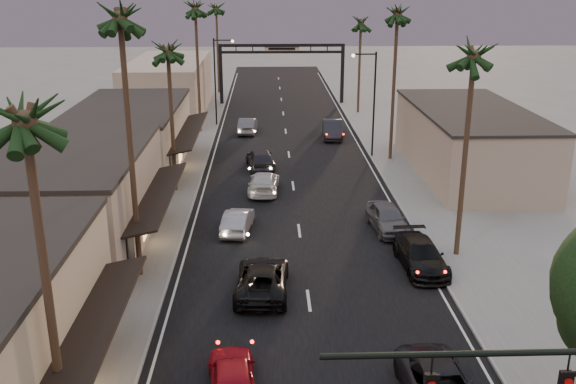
{
  "coord_description": "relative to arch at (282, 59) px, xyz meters",
  "views": [
    {
      "loc": [
        -1.95,
        -8.59,
        14.77
      ],
      "look_at": [
        -0.69,
        28.09,
        2.5
      ],
      "focal_mm": 40.0,
      "sensor_mm": 36.0,
      "label": 1
    }
  ],
  "objects": [
    {
      "name": "sidewalk_right",
      "position": [
        9.5,
        -18.0,
        -5.47
      ],
      "size": [
        5.0,
        92.0,
        0.12
      ],
      "primitive_type": "cube",
      "color": "slate",
      "rests_on": "ground"
    },
    {
      "name": "ground",
      "position": [
        0.0,
        -30.0,
        -5.53
      ],
      "size": [
        200.0,
        200.0,
        0.0
      ],
      "primitive_type": "plane",
      "color": "slate",
      "rests_on": "ground"
    },
    {
      "name": "streetlight_left",
      "position": [
        -6.92,
        -12.0,
        -0.2
      ],
      "size": [
        2.13,
        0.3,
        9.0
      ],
      "color": "black",
      "rests_on": "ground"
    },
    {
      "name": "oncoming_silver",
      "position": [
        -3.77,
        -41.93,
        -4.84
      ],
      "size": [
        2.03,
        4.37,
        1.39
      ],
      "primitive_type": "imported",
      "rotation": [
        0.0,
        0.0,
        3.01
      ],
      "color": "#939297",
      "rests_on": "ground"
    },
    {
      "name": "storefront_far",
      "position": [
        -13.0,
        -28.0,
        -3.03
      ],
      "size": [
        8.0,
        16.0,
        5.0
      ],
      "primitive_type": "cube",
      "color": "#C3B895",
      "rests_on": "ground"
    },
    {
      "name": "oncoming_red",
      "position": [
        -3.31,
        -58.22,
        -4.78
      ],
      "size": [
        2.18,
        4.55,
        1.5
      ],
      "primitive_type": "imported",
      "rotation": [
        0.0,
        0.0,
        3.24
      ],
      "color": "maroon",
      "rests_on": "ground"
    },
    {
      "name": "streetlight_right",
      "position": [
        6.92,
        -25.0,
        -0.2
      ],
      "size": [
        2.13,
        0.3,
        9.0
      ],
      "color": "black",
      "rests_on": "ground"
    },
    {
      "name": "palm_far",
      "position": [
        -8.3,
        8.0,
        5.91
      ],
      "size": [
        3.2,
        3.2,
        13.2
      ],
      "color": "#38281C",
      "rests_on": "ground"
    },
    {
      "name": "oncoming_grey_far",
      "position": [
        -3.83,
        -15.6,
        -4.76
      ],
      "size": [
        1.96,
        4.78,
        1.54
      ],
      "primitive_type": "imported",
      "rotation": [
        0.0,
        0.0,
        3.07
      ],
      "color": "#505056",
      "rests_on": "ground"
    },
    {
      "name": "palm_ld",
      "position": [
        -8.6,
        -15.0,
        6.88
      ],
      "size": [
        3.2,
        3.2,
        14.2
      ],
      "color": "#38281C",
      "rests_on": "ground"
    },
    {
      "name": "palm_ra",
      "position": [
        8.6,
        -46.0,
        5.91
      ],
      "size": [
        3.2,
        3.2,
        13.2
      ],
      "color": "#38281C",
      "rests_on": "ground"
    },
    {
      "name": "oncoming_white",
      "position": [
        -2.17,
        -34.36,
        -4.8
      ],
      "size": [
        2.44,
        5.22,
        1.48
      ],
      "primitive_type": "imported",
      "rotation": [
        0.0,
        0.0,
        3.07
      ],
      "color": "#B2B2B2",
      "rests_on": "ground"
    },
    {
      "name": "palm_lb",
      "position": [
        -8.6,
        -48.0,
        7.85
      ],
      "size": [
        3.2,
        3.2,
        15.2
      ],
      "color": "#38281C",
      "rests_on": "ground"
    },
    {
      "name": "curbside_grey",
      "position": [
        5.41,
        -42.06,
        -4.72
      ],
      "size": [
        2.41,
        4.93,
        1.62
      ],
      "primitive_type": "imported",
      "rotation": [
        0.0,
        0.0,
        0.11
      ],
      "color": "#4F4F54",
      "rests_on": "ground"
    },
    {
      "name": "building_right",
      "position": [
        14.0,
        -30.0,
        -3.03
      ],
      "size": [
        8.0,
        18.0,
        5.0
      ],
      "primitive_type": "cube",
      "color": "#A59484",
      "rests_on": "ground"
    },
    {
      "name": "oncoming_dgrey",
      "position": [
        -2.48,
        -28.36,
        -4.68
      ],
      "size": [
        2.67,
        5.21,
        1.7
      ],
      "primitive_type": "imported",
      "rotation": [
        0.0,
        0.0,
        3.28
      ],
      "color": "black",
      "rests_on": "ground"
    },
    {
      "name": "sidewalk_left",
      "position": [
        -9.5,
        -18.0,
        -5.47
      ],
      "size": [
        5.0,
        92.0,
        0.12
      ],
      "primitive_type": "cube",
      "color": "slate",
      "rests_on": "ground"
    },
    {
      "name": "palm_rc",
      "position": [
        8.6,
        -6.0,
        4.94
      ],
      "size": [
        3.2,
        3.2,
        12.2
      ],
      "color": "#38281C",
      "rests_on": "ground"
    },
    {
      "name": "curbside_far",
      "position": [
        4.43,
        -17.96,
        -4.67
      ],
      "size": [
        2.1,
        5.31,
        1.72
      ],
      "primitive_type": "imported",
      "rotation": [
        0.0,
        0.0,
        -0.05
      ],
      "color": "black",
      "rests_on": "ground"
    },
    {
      "name": "oncoming_pickup",
      "position": [
        -2.23,
        -50.04,
        -4.78
      ],
      "size": [
        2.79,
        5.56,
        1.51
      ],
      "primitive_type": "imported",
      "rotation": [
        0.0,
        0.0,
        3.09
      ],
      "color": "black",
      "rests_on": "ground"
    },
    {
      "name": "palm_la",
      "position": [
        -8.6,
        -61.0,
        5.91
      ],
      "size": [
        3.2,
        3.2,
        13.2
      ],
      "color": "#38281C",
      "rests_on": "ground"
    },
    {
      "name": "storefront_mid",
      "position": [
        -13.0,
        -44.0,
        -2.78
      ],
      "size": [
        8.0,
        14.0,
        5.5
      ],
      "primitive_type": "cube",
      "color": "#A59484",
      "rests_on": "ground"
    },
    {
      "name": "road",
      "position": [
        0.0,
        -25.0,
        -5.53
      ],
      "size": [
        14.0,
        120.0,
        0.02
      ],
      "primitive_type": "cube",
      "color": "black",
      "rests_on": "ground"
    },
    {
      "name": "storefront_dist",
      "position": [
        -13.0,
        -5.0,
        -2.53
      ],
      "size": [
        8.0,
        20.0,
        6.0
      ],
      "primitive_type": "cube",
      "color": "#A59484",
      "rests_on": "ground"
    },
    {
      "name": "palm_lc",
      "position": [
        -8.6,
        -34.0,
        4.94
      ],
      "size": [
        3.2,
        3.2,
        12.2
      ],
      "color": "#38281C",
      "rests_on": "ground"
    },
    {
      "name": "palm_rb",
      "position": [
        8.6,
        -26.0,
        6.88
      ],
      "size": [
        3.2,
        3.2,
        14.2
      ],
      "color": "#38281C",
      "rests_on": "ground"
    },
    {
      "name": "curbside_black",
      "position": [
        6.2,
        -47.56,
        -4.77
      ],
      "size": [
        2.39,
        5.34,
        1.52
      ],
      "primitive_type": "imported",
      "rotation": [
        0.0,
        0.0,
        0.05
      ],
      "color": "black",
      "rests_on": "ground"
    },
    {
      "name": "arch",
      "position": [
        0.0,
        0.0,
        0.0
      ],
      "size": [
        15.2,
        0.4,
        7.27
      ],
      "color": "black",
      "rests_on": "ground"
    }
  ]
}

